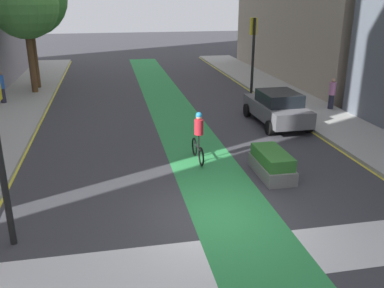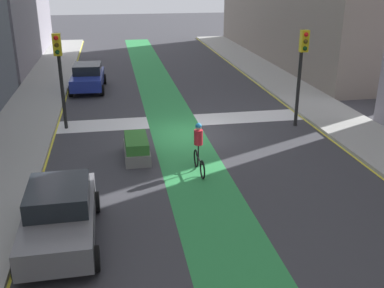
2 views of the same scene
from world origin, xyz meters
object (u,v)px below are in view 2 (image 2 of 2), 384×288
Objects in this scene: traffic_signal_near_left at (302,60)px; car_grey_right_far at (60,214)px; car_blue_right_near at (88,77)px; median_planter at (137,148)px; traffic_signal_near_right at (59,63)px; cyclist_in_lane at (199,147)px.

traffic_signal_near_left reaches higher than car_grey_right_far.
car_blue_right_near is 11.60m from median_planter.
traffic_signal_near_left is 13.05m from car_grey_right_far.
traffic_signal_near_right is at bearing 83.80° from car_blue_right_near.
car_blue_right_near is at bearing -78.89° from median_planter.
car_blue_right_near is 13.79m from cyclist_in_lane.
median_planter is at bearing -113.51° from car_grey_right_far.
traffic_signal_near_right is 0.98× the size of traffic_signal_near_left.
car_blue_right_near and car_grey_right_far have the same top height.
traffic_signal_near_right is at bearing -47.94° from cyclist_in_lane.
traffic_signal_near_right is at bearing -8.03° from traffic_signal_near_left.
traffic_signal_near_right reaches higher than cyclist_in_lane.
cyclist_in_lane is (-5.18, 5.74, -2.09)m from traffic_signal_near_right.
traffic_signal_near_left is at bearing 138.22° from car_blue_right_near.
median_planter is (2.15, -1.70, -0.57)m from cyclist_in_lane.
traffic_signal_near_left is 8.52m from median_planter.
traffic_signal_near_left is 7.28m from cyclist_in_lane.
cyclist_in_lane is (5.52, 4.23, -2.15)m from traffic_signal_near_left.
cyclist_in_lane reaches higher than car_grey_right_far.
cyclist_in_lane is at bearing 37.45° from traffic_signal_near_left.
traffic_signal_near_left is at bearing -161.75° from median_planter.
cyclist_in_lane reaches higher than car_blue_right_near.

